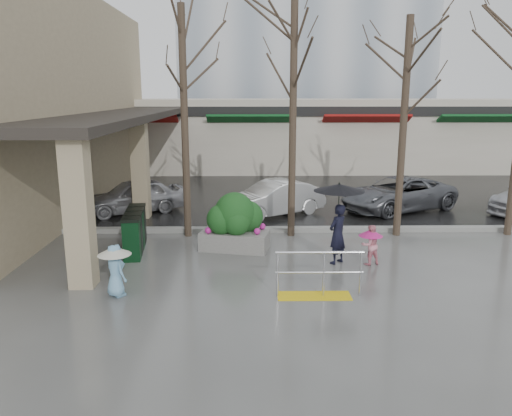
{
  "coord_description": "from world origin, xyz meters",
  "views": [
    {
      "loc": [
        -0.12,
        -11.33,
        4.31
      ],
      "look_at": [
        0.08,
        1.75,
        1.3
      ],
      "focal_mm": 35.0,
      "sensor_mm": 36.0,
      "label": 1
    }
  ],
  "objects_px": {
    "tree_midwest": "(294,61)",
    "car_c": "(398,194)",
    "woman": "(338,212)",
    "news_boxes": "(135,231)",
    "child_blue": "(115,265)",
    "tree_mideast": "(407,74)",
    "planter": "(235,222)",
    "handrail": "(317,280)",
    "car_a": "(133,196)",
    "tree_west": "(183,66)",
    "car_b": "(274,199)",
    "child_pink": "(370,242)"
  },
  "relations": [
    {
      "from": "tree_west",
      "to": "car_b",
      "type": "relative_size",
      "value": 1.78
    },
    {
      "from": "woman",
      "to": "child_blue",
      "type": "xyz_separation_m",
      "value": [
        -5.17,
        -2.08,
        -0.66
      ]
    },
    {
      "from": "handrail",
      "to": "car_c",
      "type": "relative_size",
      "value": 0.42
    },
    {
      "from": "planter",
      "to": "car_b",
      "type": "relative_size",
      "value": 0.53
    },
    {
      "from": "handrail",
      "to": "car_a",
      "type": "distance_m",
      "value": 9.76
    },
    {
      "from": "tree_west",
      "to": "tree_mideast",
      "type": "xyz_separation_m",
      "value": [
        6.5,
        0.0,
        -0.22
      ]
    },
    {
      "from": "news_boxes",
      "to": "car_c",
      "type": "distance_m",
      "value": 10.05
    },
    {
      "from": "tree_midwest",
      "to": "car_b",
      "type": "distance_m",
      "value": 5.29
    },
    {
      "from": "tree_midwest",
      "to": "woman",
      "type": "xyz_separation_m",
      "value": [
        0.97,
        -2.63,
        -3.87
      ]
    },
    {
      "from": "handrail",
      "to": "child_blue",
      "type": "distance_m",
      "value": 4.37
    },
    {
      "from": "handrail",
      "to": "tree_west",
      "type": "bearing_deg",
      "value": 124.99
    },
    {
      "from": "woman",
      "to": "news_boxes",
      "type": "bearing_deg",
      "value": -54.45
    },
    {
      "from": "tree_midwest",
      "to": "planter",
      "type": "height_order",
      "value": "tree_midwest"
    },
    {
      "from": "tree_midwest",
      "to": "child_pink",
      "type": "relative_size",
      "value": 6.71
    },
    {
      "from": "planter",
      "to": "tree_mideast",
      "type": "bearing_deg",
      "value": 15.57
    },
    {
      "from": "tree_west",
      "to": "tree_mideast",
      "type": "relative_size",
      "value": 1.05
    },
    {
      "from": "tree_mideast",
      "to": "woman",
      "type": "bearing_deg",
      "value": -131.61
    },
    {
      "from": "handrail",
      "to": "woman",
      "type": "relative_size",
      "value": 0.89
    },
    {
      "from": "child_blue",
      "to": "car_a",
      "type": "height_order",
      "value": "car_a"
    },
    {
      "from": "car_a",
      "to": "car_b",
      "type": "distance_m",
      "value": 5.19
    },
    {
      "from": "tree_mideast",
      "to": "child_blue",
      "type": "distance_m",
      "value": 9.78
    },
    {
      "from": "tree_midwest",
      "to": "news_boxes",
      "type": "bearing_deg",
      "value": -161.34
    },
    {
      "from": "child_blue",
      "to": "news_boxes",
      "type": "bearing_deg",
      "value": -40.72
    },
    {
      "from": "tree_west",
      "to": "planter",
      "type": "bearing_deg",
      "value": -42.9
    },
    {
      "from": "tree_midwest",
      "to": "car_c",
      "type": "xyz_separation_m",
      "value": [
        4.31,
        3.36,
        -4.6
      ]
    },
    {
      "from": "tree_mideast",
      "to": "woman",
      "type": "height_order",
      "value": "tree_mideast"
    },
    {
      "from": "woman",
      "to": "car_c",
      "type": "bearing_deg",
      "value": -162.09
    },
    {
      "from": "handrail",
      "to": "tree_midwest",
      "type": "height_order",
      "value": "tree_midwest"
    },
    {
      "from": "planter",
      "to": "car_b",
      "type": "distance_m",
      "value": 4.17
    },
    {
      "from": "car_c",
      "to": "handrail",
      "type": "bearing_deg",
      "value": -53.71
    },
    {
      "from": "tree_mideast",
      "to": "news_boxes",
      "type": "height_order",
      "value": "tree_mideast"
    },
    {
      "from": "child_pink",
      "to": "car_c",
      "type": "height_order",
      "value": "car_c"
    },
    {
      "from": "tree_midwest",
      "to": "tree_mideast",
      "type": "distance_m",
      "value": 3.32
    },
    {
      "from": "tree_midwest",
      "to": "car_c",
      "type": "bearing_deg",
      "value": 37.96
    },
    {
      "from": "tree_west",
      "to": "tree_midwest",
      "type": "height_order",
      "value": "tree_midwest"
    },
    {
      "from": "tree_mideast",
      "to": "child_pink",
      "type": "height_order",
      "value": "tree_mideast"
    },
    {
      "from": "planter",
      "to": "woman",
      "type": "bearing_deg",
      "value": -24.81
    },
    {
      "from": "child_blue",
      "to": "woman",
      "type": "bearing_deg",
      "value": -113.98
    },
    {
      "from": "car_b",
      "to": "car_c",
      "type": "relative_size",
      "value": 0.84
    },
    {
      "from": "woman",
      "to": "car_a",
      "type": "relative_size",
      "value": 0.58
    },
    {
      "from": "handrail",
      "to": "car_c",
      "type": "height_order",
      "value": "car_c"
    },
    {
      "from": "tree_west",
      "to": "car_a",
      "type": "relative_size",
      "value": 1.84
    },
    {
      "from": "tree_west",
      "to": "car_b",
      "type": "height_order",
      "value": "tree_west"
    },
    {
      "from": "tree_midwest",
      "to": "woman",
      "type": "distance_m",
      "value": 4.78
    },
    {
      "from": "handrail",
      "to": "planter",
      "type": "relative_size",
      "value": 0.93
    },
    {
      "from": "child_pink",
      "to": "child_blue",
      "type": "xyz_separation_m",
      "value": [
        -6.0,
        -1.97,
        0.1
      ]
    },
    {
      "from": "child_pink",
      "to": "car_b",
      "type": "bearing_deg",
      "value": -85.75
    },
    {
      "from": "news_boxes",
      "to": "car_a",
      "type": "height_order",
      "value": "car_a"
    },
    {
      "from": "child_blue",
      "to": "news_boxes",
      "type": "distance_m",
      "value": 3.2
    },
    {
      "from": "planter",
      "to": "child_blue",
      "type": "bearing_deg",
      "value": -127.06
    }
  ]
}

